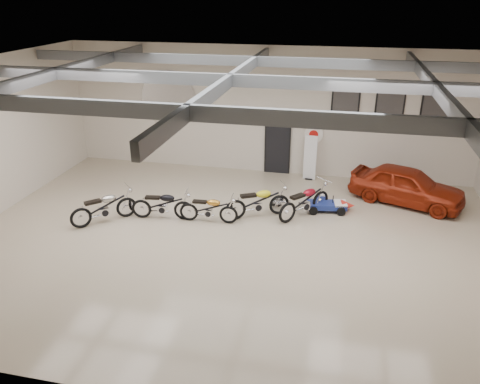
% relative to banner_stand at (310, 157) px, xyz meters
% --- Properties ---
extents(floor, '(16.00, 12.00, 0.01)m').
position_rel_banner_stand_xyz_m(floor, '(-1.85, -5.50, -0.91)').
color(floor, tan).
rests_on(floor, ground).
extents(ceiling, '(16.00, 12.00, 0.01)m').
position_rel_banner_stand_xyz_m(ceiling, '(-1.85, -5.50, 4.09)').
color(ceiling, gray).
rests_on(ceiling, back_wall).
extents(back_wall, '(16.00, 0.02, 5.00)m').
position_rel_banner_stand_xyz_m(back_wall, '(-1.85, 0.50, 1.59)').
color(back_wall, beige).
rests_on(back_wall, floor).
extents(ceiling_beams, '(15.80, 11.80, 0.32)m').
position_rel_banner_stand_xyz_m(ceiling_beams, '(-1.85, -5.50, 3.84)').
color(ceiling_beams, slate).
rests_on(ceiling_beams, ceiling).
extents(door, '(0.92, 0.08, 2.10)m').
position_rel_banner_stand_xyz_m(door, '(-1.35, 0.45, 0.14)').
color(door, black).
rests_on(door, back_wall).
extents(logo_plaque, '(2.30, 0.06, 1.16)m').
position_rel_banner_stand_xyz_m(logo_plaque, '(-5.85, 0.45, 1.89)').
color(logo_plaque, silver).
rests_on(logo_plaque, back_wall).
extents(poster_left, '(1.05, 0.08, 1.35)m').
position_rel_banner_stand_xyz_m(poster_left, '(1.15, 0.46, 2.19)').
color(poster_left, black).
rests_on(poster_left, back_wall).
extents(poster_mid, '(1.05, 0.08, 1.35)m').
position_rel_banner_stand_xyz_m(poster_mid, '(2.75, 0.46, 2.19)').
color(poster_mid, black).
rests_on(poster_mid, back_wall).
extents(poster_right, '(1.05, 0.08, 1.35)m').
position_rel_banner_stand_xyz_m(poster_right, '(4.35, 0.46, 2.19)').
color(poster_right, black).
rests_on(poster_right, back_wall).
extents(oil_sign, '(0.72, 0.10, 0.72)m').
position_rel_banner_stand_xyz_m(oil_sign, '(0.05, 0.45, 0.79)').
color(oil_sign, white).
rests_on(oil_sign, back_wall).
extents(banner_stand, '(0.51, 0.25, 1.81)m').
position_rel_banner_stand_xyz_m(banner_stand, '(0.00, 0.00, 0.00)').
color(banner_stand, white).
rests_on(banner_stand, floor).
extents(motorcycle_silver, '(1.96, 1.94, 1.09)m').
position_rel_banner_stand_xyz_m(motorcycle_silver, '(-6.11, -5.13, -0.36)').
color(motorcycle_silver, silver).
rests_on(motorcycle_silver, floor).
extents(motorcycle_black, '(2.05, 0.87, 1.03)m').
position_rel_banner_stand_xyz_m(motorcycle_black, '(-4.38, -4.49, -0.39)').
color(motorcycle_black, silver).
rests_on(motorcycle_black, floor).
extents(motorcycle_gold, '(1.89, 0.68, 0.97)m').
position_rel_banner_stand_xyz_m(motorcycle_gold, '(-2.86, -4.40, -0.42)').
color(motorcycle_gold, silver).
rests_on(motorcycle_gold, floor).
extents(motorcycle_yellow, '(2.20, 1.58, 1.11)m').
position_rel_banner_stand_xyz_m(motorcycle_yellow, '(-1.39, -3.70, -0.35)').
color(motorcycle_yellow, silver).
rests_on(motorcycle_yellow, floor).
extents(motorcycle_red, '(1.90, 2.07, 1.12)m').
position_rel_banner_stand_xyz_m(motorcycle_red, '(0.10, -3.33, -0.35)').
color(motorcycle_red, silver).
rests_on(motorcycle_red, floor).
extents(go_kart, '(1.72, 0.98, 0.59)m').
position_rel_banner_stand_xyz_m(go_kart, '(0.94, -2.77, -0.61)').
color(go_kart, navy).
rests_on(go_kart, floor).
extents(vintage_car, '(2.82, 4.14, 1.31)m').
position_rel_banner_stand_xyz_m(vintage_car, '(3.46, -1.51, -0.25)').
color(vintage_car, maroon).
rests_on(vintage_car, floor).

